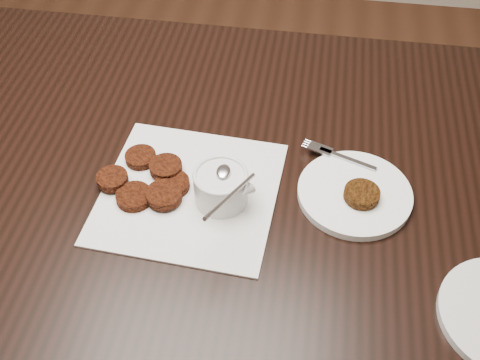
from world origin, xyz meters
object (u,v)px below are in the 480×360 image
table (176,277)px  napkin (190,192)px  sauce_ramekin (220,174)px  plate_with_patty (355,191)px

table → napkin: bearing=-41.4°
sauce_ramekin → plate_with_patty: (0.23, 0.04, -0.05)m
napkin → plate_with_patty: 0.29m
table → sauce_ramekin: size_ratio=11.44×
sauce_ramekin → plate_with_patty: 0.24m
napkin → plate_with_patty: size_ratio=1.52×
sauce_ramekin → napkin: bearing=171.4°
table → plate_with_patty: size_ratio=7.38×
plate_with_patty → napkin: bearing=-172.8°
sauce_ramekin → plate_with_patty: size_ratio=0.65×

